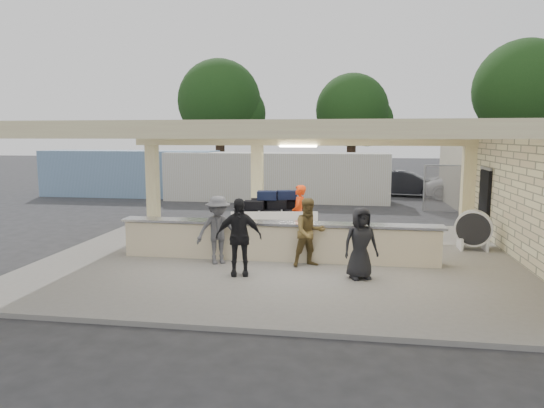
% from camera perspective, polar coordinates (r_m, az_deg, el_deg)
% --- Properties ---
extents(ground, '(120.00, 120.00, 0.00)m').
position_cam_1_polar(ground, '(13.01, 0.98, -6.42)').
color(ground, '#29292B').
rests_on(ground, ground).
extents(pavilion, '(12.01, 10.00, 3.55)m').
position_cam_1_polar(pavilion, '(13.36, 2.29, -0.13)').
color(pavilion, slate).
rests_on(pavilion, ground).
extents(baggage_counter, '(8.20, 0.58, 0.98)m').
position_cam_1_polar(baggage_counter, '(12.39, 0.67, -4.36)').
color(baggage_counter, beige).
rests_on(baggage_counter, pavilion).
extents(luggage_cart, '(2.76, 1.98, 1.48)m').
position_cam_1_polar(luggage_cart, '(14.85, 0.09, -1.08)').
color(luggage_cart, white).
rests_on(luggage_cart, pavilion).
extents(drum_fan, '(1.05, 0.61, 1.11)m').
position_cam_1_polar(drum_fan, '(14.54, 22.61, -2.69)').
color(drum_fan, white).
rests_on(drum_fan, pavilion).
extents(baggage_handler, '(0.37, 0.64, 1.72)m').
position_cam_1_polar(baggage_handler, '(14.30, 3.18, -1.18)').
color(baggage_handler, '#E9380C').
rests_on(baggage_handler, pavilion).
extents(passenger_a, '(0.88, 0.68, 1.66)m').
position_cam_1_polar(passenger_a, '(11.74, 4.41, -3.36)').
color(passenger_a, brown).
rests_on(passenger_a, pavilion).
extents(passenger_b, '(1.09, 0.57, 1.77)m').
position_cam_1_polar(passenger_b, '(10.98, -3.95, -3.88)').
color(passenger_b, black).
rests_on(passenger_b, pavilion).
extents(passenger_c, '(1.14, 0.88, 1.69)m').
position_cam_1_polar(passenger_c, '(12.02, -6.37, -3.05)').
color(passenger_c, '#48494D').
rests_on(passenger_c, pavilion).
extents(passenger_d, '(0.84, 0.58, 1.60)m').
position_cam_1_polar(passenger_d, '(10.89, 10.38, -4.54)').
color(passenger_d, black).
rests_on(passenger_d, pavilion).
extents(car_white_a, '(4.47, 2.14, 1.27)m').
position_cam_1_polar(car_white_a, '(27.06, 22.13, 1.92)').
color(car_white_a, white).
rests_on(car_white_a, ground).
extents(car_dark, '(4.28, 2.23, 1.36)m').
position_cam_1_polar(car_dark, '(27.12, 15.51, 2.33)').
color(car_dark, black).
rests_on(car_dark, ground).
extents(container_white, '(11.11, 2.34, 2.40)m').
position_cam_1_polar(container_white, '(24.27, 0.48, 3.22)').
color(container_white, silver).
rests_on(container_white, ground).
extents(container_blue, '(9.43, 2.28, 2.45)m').
position_cam_1_polar(container_blue, '(27.33, -16.31, 3.49)').
color(container_blue, '#7592BB').
rests_on(container_blue, ground).
extents(tree_left, '(6.60, 6.30, 9.00)m').
position_cam_1_polar(tree_left, '(37.89, -5.66, 11.56)').
color(tree_left, '#382619').
rests_on(tree_left, ground).
extents(tree_mid, '(6.00, 5.60, 8.00)m').
position_cam_1_polar(tree_mid, '(38.68, 9.88, 10.48)').
color(tree_mid, '#382619').
rests_on(tree_mid, ground).
extents(tree_right, '(7.20, 7.00, 10.00)m').
position_cam_1_polar(tree_right, '(39.80, 27.86, 11.42)').
color(tree_right, '#382619').
rests_on(tree_right, ground).
extents(adjacent_building, '(6.00, 8.00, 3.20)m').
position_cam_1_polar(adjacent_building, '(23.84, 27.91, 3.16)').
color(adjacent_building, beige).
rests_on(adjacent_building, ground).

